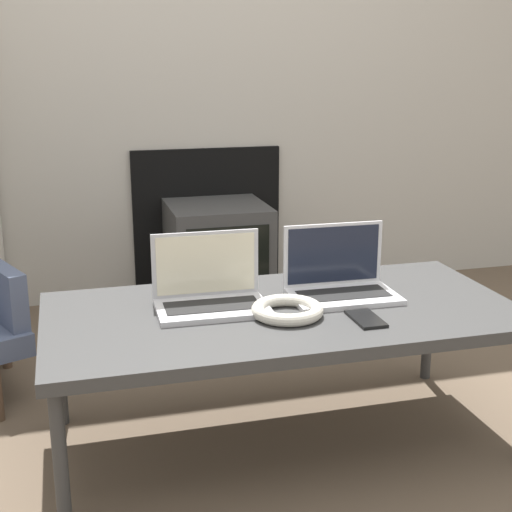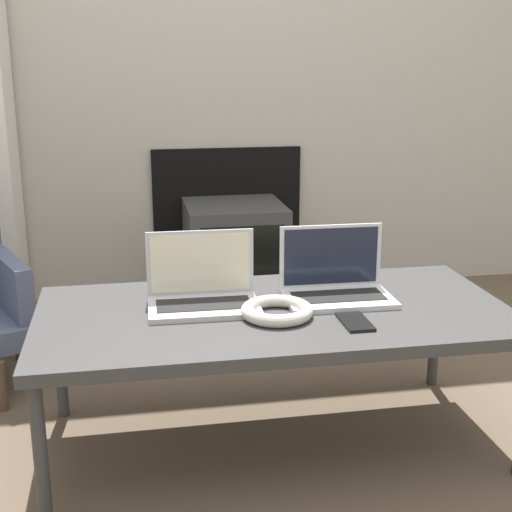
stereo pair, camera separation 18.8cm
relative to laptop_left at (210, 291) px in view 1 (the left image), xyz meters
name	(u,v)px [view 1 (the left image)]	position (x,y,z in m)	size (l,w,h in m)	color
ground_plane	(311,492)	(0.20, -0.35, -0.48)	(14.00, 14.00, 0.00)	brown
wall_back	(186,26)	(0.20, 1.46, 0.80)	(7.00, 0.08, 2.60)	#ADA89E
table	(283,318)	(0.20, -0.07, -0.08)	(1.38, 0.67, 0.44)	#333333
laptop_left	(210,291)	(0.00, 0.00, 0.00)	(0.33, 0.22, 0.21)	#B2B2B7
laptop_right	(339,280)	(0.41, 0.00, 0.00)	(0.33, 0.22, 0.21)	silver
headphones	(287,310)	(0.20, -0.14, -0.03)	(0.21, 0.21, 0.04)	beige
phone	(366,319)	(0.40, -0.23, -0.04)	(0.07, 0.14, 0.01)	black
tv	(218,257)	(0.28, 1.18, -0.24)	(0.45, 0.45, 0.50)	#383838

